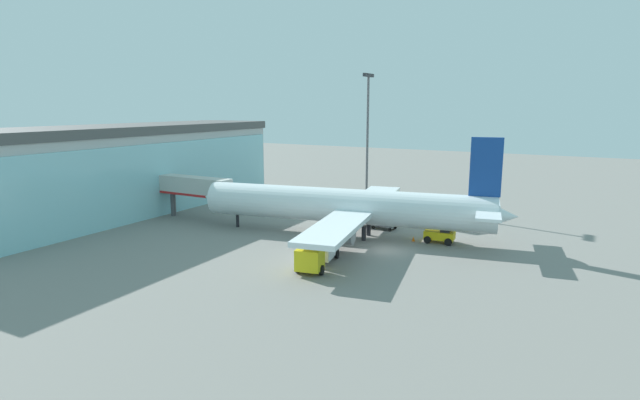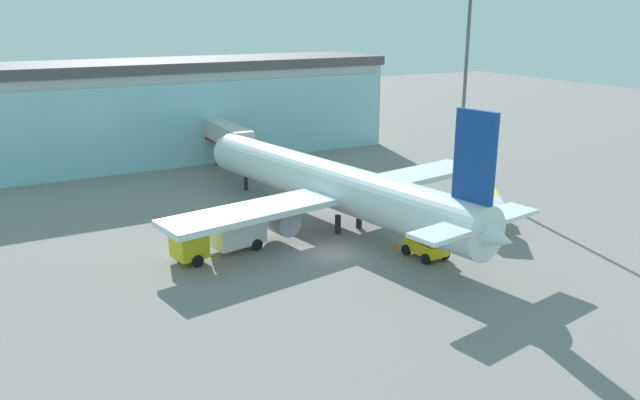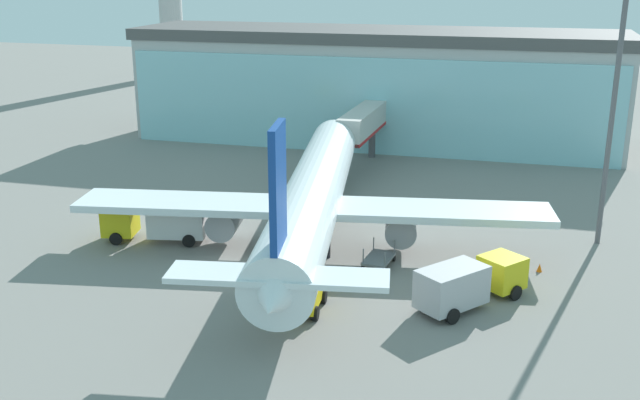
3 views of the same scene
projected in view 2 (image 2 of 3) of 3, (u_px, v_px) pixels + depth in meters
ground at (331, 253)px, 47.88m from camera, size 240.00×240.00×0.00m
terminal_building at (185, 108)px, 79.83m from camera, size 53.29×15.02×12.17m
jet_bridge at (228, 137)px, 70.89m from camera, size 2.28×11.08×5.64m
apron_light_mast at (466, 75)px, 64.88m from camera, size 3.20×0.40×19.52m
airplane at (333, 186)px, 53.32m from camera, size 32.23×36.92×11.66m
catering_truck at (223, 235)px, 47.34m from camera, size 7.60×3.77×2.65m
fuel_truck at (487, 211)px, 53.32m from camera, size 6.15×7.15×2.65m
baggage_cart at (398, 218)px, 54.56m from camera, size 1.80×2.91×1.50m
pushback_tug at (427, 245)px, 46.68m from camera, size 2.41×3.35×2.30m
safety_cone_nose at (395, 244)px, 48.82m from camera, size 0.36×0.36×0.55m
safety_cone_wingtip at (472, 199)px, 60.81m from camera, size 0.36×0.36×0.55m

